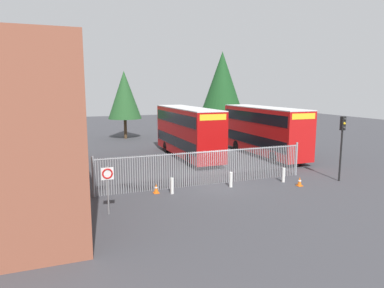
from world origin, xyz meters
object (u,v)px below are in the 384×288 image
at_px(double_decker_bus_near_gate, 188,130).
at_px(bollard_near_right, 284,175).
at_px(traffic_cone_by_gate, 156,188).
at_px(traffic_light_kerbside, 342,137).
at_px(bollard_near_left, 172,186).
at_px(bollard_center_front, 231,180).
at_px(double_decker_bus_behind_fence_left, 264,129).
at_px(speed_limit_sign_post, 108,179).
at_px(traffic_cone_mid_forecourt, 300,181).

xyz_separation_m(double_decker_bus_near_gate, bollard_near_right, (3.01, -10.01, -1.95)).
distance_m(traffic_cone_by_gate, traffic_light_kerbside, 12.51).
distance_m(bollard_near_left, traffic_cone_by_gate, 0.97).
bearing_deg(bollard_center_front, double_decker_bus_behind_fence_left, 47.29).
height_order(bollard_center_front, speed_limit_sign_post, speed_limit_sign_post).
xyz_separation_m(bollard_near_left, traffic_cone_mid_forecourt, (8.01, -1.33, -0.19)).
bearing_deg(speed_limit_sign_post, traffic_cone_by_gate, 39.51).
bearing_deg(traffic_cone_by_gate, bollard_near_right, -4.26).
distance_m(bollard_near_right, traffic_cone_mid_forecourt, 1.22).
height_order(traffic_cone_mid_forecourt, traffic_light_kerbside, traffic_light_kerbside).
height_order(double_decker_bus_behind_fence_left, bollard_near_right, double_decker_bus_behind_fence_left).
distance_m(double_decker_bus_behind_fence_left, bollard_center_front, 11.22).
xyz_separation_m(double_decker_bus_behind_fence_left, bollard_center_front, (-7.50, -8.12, -1.95)).
height_order(double_decker_bus_behind_fence_left, bollard_center_front, double_decker_bus_behind_fence_left).
bearing_deg(traffic_cone_by_gate, double_decker_bus_near_gate, 59.85).
distance_m(double_decker_bus_near_gate, traffic_light_kerbside, 12.96).
height_order(traffic_cone_by_gate, speed_limit_sign_post, speed_limit_sign_post).
height_order(bollard_center_front, traffic_light_kerbside, traffic_light_kerbside).
bearing_deg(double_decker_bus_near_gate, speed_limit_sign_post, -125.58).
relative_size(double_decker_bus_near_gate, bollard_center_front, 11.38).
height_order(bollard_near_left, bollard_near_right, same).
relative_size(double_decker_bus_behind_fence_left, bollard_near_right, 11.38).
relative_size(bollard_near_right, traffic_cone_by_gate, 1.61).
bearing_deg(speed_limit_sign_post, double_decker_bus_behind_fence_left, 33.82).
bearing_deg(traffic_cone_by_gate, speed_limit_sign_post, -140.49).
distance_m(double_decker_bus_near_gate, speed_limit_sign_post, 14.66).
relative_size(double_decker_bus_near_gate, traffic_light_kerbside, 2.51).
xyz_separation_m(double_decker_bus_behind_fence_left, bollard_near_right, (-3.73, -8.32, -1.95)).
height_order(double_decker_bus_near_gate, traffic_cone_by_gate, double_decker_bus_near_gate).
xyz_separation_m(double_decker_bus_near_gate, traffic_cone_mid_forecourt, (3.41, -11.15, -2.13)).
height_order(traffic_cone_by_gate, traffic_light_kerbside, traffic_light_kerbside).
xyz_separation_m(bollard_near_right, traffic_cone_by_gate, (-8.45, 0.63, -0.19)).
bearing_deg(speed_limit_sign_post, double_decker_bus_near_gate, 54.42).
height_order(double_decker_bus_behind_fence_left, traffic_light_kerbside, double_decker_bus_behind_fence_left).
bearing_deg(traffic_light_kerbside, traffic_cone_mid_forecourt, -179.36).
bearing_deg(double_decker_bus_near_gate, traffic_cone_mid_forecourt, -72.99).
xyz_separation_m(double_decker_bus_near_gate, bollard_center_front, (-0.75, -9.81, -1.95)).
distance_m(bollard_near_left, speed_limit_sign_post, 4.63).
relative_size(bollard_near_left, bollard_near_right, 1.00).
relative_size(bollard_center_front, traffic_cone_mid_forecourt, 1.61).
relative_size(double_decker_bus_near_gate, traffic_cone_by_gate, 18.32).
xyz_separation_m(traffic_cone_mid_forecourt, traffic_light_kerbside, (3.24, 0.04, 2.70)).
xyz_separation_m(double_decker_bus_near_gate, bollard_near_left, (-4.60, -9.82, -1.95)).
relative_size(double_decker_bus_behind_fence_left, traffic_light_kerbside, 2.51).
distance_m(double_decker_bus_behind_fence_left, traffic_cone_by_gate, 14.57).
xyz_separation_m(traffic_cone_mid_forecourt, speed_limit_sign_post, (-11.93, -0.77, 1.49)).
bearing_deg(double_decker_bus_near_gate, traffic_light_kerbside, -59.11).
xyz_separation_m(bollard_near_left, speed_limit_sign_post, (-3.92, -2.09, 1.30)).
bearing_deg(double_decker_bus_behind_fence_left, traffic_cone_mid_forecourt, -109.40).
xyz_separation_m(bollard_near_right, traffic_light_kerbside, (3.64, -1.10, 2.51)).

